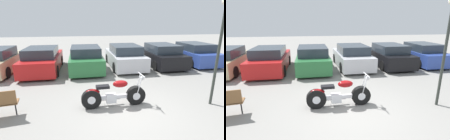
# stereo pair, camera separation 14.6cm
# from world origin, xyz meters

# --- Properties ---
(ground_plane) EXTENTS (60.00, 60.00, 0.00)m
(ground_plane) POSITION_xyz_m (0.00, 0.00, 0.00)
(ground_plane) COLOR gray
(motorcycle) EXTENTS (2.23, 0.62, 1.10)m
(motorcycle) POSITION_xyz_m (-0.35, 0.40, 0.42)
(motorcycle) COLOR black
(motorcycle) RESTS_ON ground_plane
(parked_car_red) EXTENTS (1.94, 4.28, 1.42)m
(parked_car_red) POSITION_xyz_m (-3.54, 5.48, 0.65)
(parked_car_red) COLOR red
(parked_car_red) RESTS_ON ground_plane
(parked_car_green) EXTENTS (1.94, 4.28, 1.42)m
(parked_car_green) POSITION_xyz_m (-1.07, 5.47, 0.65)
(parked_car_green) COLOR #286B38
(parked_car_green) RESTS_ON ground_plane
(parked_car_silver) EXTENTS (1.94, 4.28, 1.42)m
(parked_car_silver) POSITION_xyz_m (1.40, 5.67, 0.65)
(parked_car_silver) COLOR #BCBCC1
(parked_car_silver) RESTS_ON ground_plane
(parked_car_black) EXTENTS (1.94, 4.28, 1.42)m
(parked_car_black) POSITION_xyz_m (3.86, 5.67, 0.65)
(parked_car_black) COLOR black
(parked_car_black) RESTS_ON ground_plane
(parked_car_blue) EXTENTS (1.94, 4.28, 1.42)m
(parked_car_blue) POSITION_xyz_m (6.33, 5.81, 0.65)
(parked_car_blue) COLOR #2D479E
(parked_car_blue) RESTS_ON ground_plane
(lamp_post) EXTENTS (0.28, 0.28, 3.59)m
(lamp_post) POSITION_xyz_m (3.09, -0.07, 2.48)
(lamp_post) COLOR #2D332D
(lamp_post) RESTS_ON ground_plane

